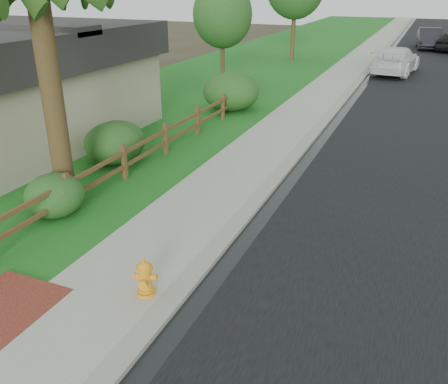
% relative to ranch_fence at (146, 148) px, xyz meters
% --- Properties ---
extents(ground, '(120.00, 120.00, 0.00)m').
position_rel_ranch_fence_xyz_m(ground, '(3.60, -6.40, -0.62)').
color(ground, '#342E1C').
extents(road, '(8.00, 90.00, 0.02)m').
position_rel_ranch_fence_xyz_m(road, '(8.20, 28.60, -0.61)').
color(road, black).
rests_on(road, ground).
extents(curb, '(0.40, 90.00, 0.12)m').
position_rel_ranch_fence_xyz_m(curb, '(4.00, 28.60, -0.56)').
color(curb, gray).
rests_on(curb, ground).
extents(wet_gutter, '(0.50, 90.00, 0.00)m').
position_rel_ranch_fence_xyz_m(wet_gutter, '(4.35, 28.60, -0.60)').
color(wet_gutter, black).
rests_on(wet_gutter, road).
extents(sidewalk, '(2.20, 90.00, 0.10)m').
position_rel_ranch_fence_xyz_m(sidewalk, '(2.70, 28.60, -0.57)').
color(sidewalk, gray).
rests_on(sidewalk, ground).
extents(grass_strip, '(1.60, 90.00, 0.06)m').
position_rel_ranch_fence_xyz_m(grass_strip, '(0.80, 28.60, -0.59)').
color(grass_strip, '#195618').
rests_on(grass_strip, ground).
extents(lawn_near, '(9.00, 90.00, 0.04)m').
position_rel_ranch_fence_xyz_m(lawn_near, '(-4.40, 28.60, -0.60)').
color(lawn_near, '#195618').
rests_on(lawn_near, ground).
extents(ranch_fence, '(0.12, 16.92, 1.10)m').
position_rel_ranch_fence_xyz_m(ranch_fence, '(0.00, 0.00, 0.00)').
color(ranch_fence, '#502A1A').
rests_on(ranch_fence, ground).
extents(fire_hydrant, '(0.48, 0.39, 0.72)m').
position_rel_ranch_fence_xyz_m(fire_hydrant, '(3.50, -5.79, -0.18)').
color(fire_hydrant, orange).
rests_on(fire_hydrant, sidewalk).
extents(white_suv, '(2.88, 5.84, 1.63)m').
position_rel_ranch_fence_xyz_m(white_suv, '(5.60, 20.16, 0.22)').
color(white_suv, white).
rests_on(white_suv, road).
extents(dark_car_far, '(2.26, 5.27, 1.69)m').
position_rel_ranch_fence_xyz_m(dark_car_far, '(7.23, 34.03, 0.25)').
color(dark_car_far, black).
rests_on(dark_car_far, road).
extents(boulder, '(1.24, 1.06, 0.71)m').
position_rel_ranch_fence_xyz_m(boulder, '(-2.40, 1.13, -0.26)').
color(boulder, brown).
rests_on(boulder, ground).
extents(shrub_a, '(1.67, 1.67, 1.07)m').
position_rel_ranch_fence_xyz_m(shrub_a, '(-0.30, -3.74, -0.08)').
color(shrub_a, '#194017').
rests_on(shrub_a, ground).
extents(shrub_b, '(2.31, 2.31, 1.27)m').
position_rel_ranch_fence_xyz_m(shrub_b, '(-1.22, 0.21, 0.02)').
color(shrub_b, '#194017').
rests_on(shrub_b, ground).
extents(shrub_c, '(2.25, 2.25, 1.31)m').
position_rel_ranch_fence_xyz_m(shrub_c, '(-1.13, -0.11, 0.04)').
color(shrub_c, '#194017').
rests_on(shrub_c, ground).
extents(shrub_d, '(2.83, 2.83, 1.68)m').
position_rel_ranch_fence_xyz_m(shrub_d, '(-0.30, 7.60, 0.22)').
color(shrub_d, '#194017').
rests_on(shrub_d, ground).
extents(tree_near_left, '(3.07, 3.07, 5.43)m').
position_rel_ranch_fence_xyz_m(tree_near_left, '(-2.62, 12.10, 3.12)').
color(tree_near_left, '#322314').
rests_on(tree_near_left, ground).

